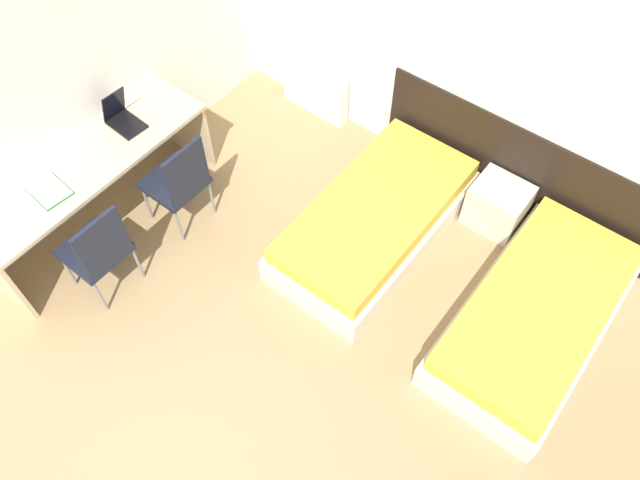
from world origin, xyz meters
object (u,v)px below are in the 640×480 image
object	(u,v)px
bed_near_window	(375,220)
laptop	(122,118)
chair_near_notebook	(98,249)
nightstand	(497,205)
bed_near_door	(535,315)
chair_near_laptop	(179,180)

from	to	relation	value
bed_near_window	laptop	distance (m)	2.24
laptop	chair_near_notebook	bearing A→B (deg)	-52.40
chair_near_notebook	laptop	world-z (taller)	laptop
bed_near_window	laptop	xyz separation A→B (m)	(-1.98, -0.82, 0.63)
bed_near_window	nightstand	xyz separation A→B (m)	(0.74, 0.76, 0.01)
bed_near_window	nightstand	bearing A→B (deg)	45.73
bed_near_window	bed_near_door	bearing A→B (deg)	0.00
bed_near_window	laptop	size ratio (longest dim) A/B	5.93
bed_near_window	chair_near_laptop	bearing A→B (deg)	-147.88
bed_near_window	bed_near_door	world-z (taller)	same
chair_near_laptop	chair_near_notebook	distance (m)	0.85
chair_near_laptop	chair_near_notebook	world-z (taller)	same
bed_near_door	nightstand	xyz separation A→B (m)	(-0.74, 0.76, 0.01)
bed_near_window	nightstand	distance (m)	1.06
nightstand	chair_near_notebook	distance (m)	3.27
nightstand	laptop	xyz separation A→B (m)	(-2.72, -1.58, 0.62)
bed_near_door	chair_near_laptop	world-z (taller)	chair_near_laptop
chair_near_laptop	bed_near_window	bearing A→B (deg)	32.55
bed_near_window	chair_near_laptop	world-z (taller)	chair_near_laptop
chair_near_notebook	nightstand	bearing A→B (deg)	49.88
chair_near_notebook	bed_near_door	bearing A→B (deg)	31.43
bed_near_door	chair_near_notebook	world-z (taller)	chair_near_notebook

